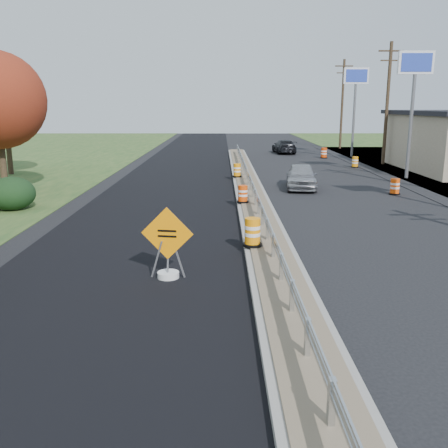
{
  "coord_description": "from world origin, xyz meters",
  "views": [
    {
      "loc": [
        -1.54,
        -16.2,
        4.61
      ],
      "look_at": [
        -1.46,
        -1.45,
        1.1
      ],
      "focal_mm": 40.0,
      "sensor_mm": 36.0,
      "label": 1
    }
  ],
  "objects_px": {
    "barrel_shoulder_mid": "(355,162)",
    "barrel_shoulder_far": "(324,153)",
    "barrel_median_far": "(237,171)",
    "car_silver": "(301,176)",
    "barrel_median_mid": "(243,194)",
    "barrel_shoulder_near": "(395,187)",
    "car_dark_far": "(284,146)",
    "caution_sign": "(168,260)",
    "barrel_median_near": "(252,233)"
  },
  "relations": [
    {
      "from": "barrel_shoulder_near",
      "to": "barrel_shoulder_mid",
      "type": "height_order",
      "value": "barrel_shoulder_near"
    },
    {
      "from": "caution_sign",
      "to": "barrel_median_mid",
      "type": "xyz_separation_m",
      "value": [
        2.45,
        9.76,
        0.11
      ]
    },
    {
      "from": "barrel_shoulder_mid",
      "to": "car_dark_far",
      "type": "relative_size",
      "value": 0.18
    },
    {
      "from": "caution_sign",
      "to": "car_silver",
      "type": "distance_m",
      "value": 16.31
    },
    {
      "from": "barrel_shoulder_near",
      "to": "barrel_shoulder_far",
      "type": "relative_size",
      "value": 0.91
    },
    {
      "from": "barrel_shoulder_mid",
      "to": "car_silver",
      "type": "xyz_separation_m",
      "value": [
        -5.67,
        -9.91,
        0.31
      ]
    },
    {
      "from": "barrel_median_mid",
      "to": "car_dark_far",
      "type": "xyz_separation_m",
      "value": [
        5.24,
        27.08,
        0.05
      ]
    },
    {
      "from": "barrel_shoulder_mid",
      "to": "caution_sign",
      "type": "bearing_deg",
      "value": -114.97
    },
    {
      "from": "caution_sign",
      "to": "barrel_median_near",
      "type": "distance_m",
      "value": 3.43
    },
    {
      "from": "barrel_median_far",
      "to": "car_dark_far",
      "type": "height_order",
      "value": "car_dark_far"
    },
    {
      "from": "barrel_shoulder_far",
      "to": "car_silver",
      "type": "height_order",
      "value": "car_silver"
    },
    {
      "from": "barrel_median_near",
      "to": "car_silver",
      "type": "bearing_deg",
      "value": 74.42
    },
    {
      "from": "barrel_median_near",
      "to": "barrel_median_mid",
      "type": "relative_size",
      "value": 1.14
    },
    {
      "from": "barrel_shoulder_near",
      "to": "caution_sign",
      "type": "bearing_deg",
      "value": -129.06
    },
    {
      "from": "barrel_median_far",
      "to": "barrel_shoulder_mid",
      "type": "bearing_deg",
      "value": 36.28
    },
    {
      "from": "barrel_median_near",
      "to": "car_dark_far",
      "type": "bearing_deg",
      "value": 81.35
    },
    {
      "from": "car_dark_far",
      "to": "barrel_shoulder_mid",
      "type": "bearing_deg",
      "value": 105.18
    },
    {
      "from": "barrel_median_near",
      "to": "barrel_shoulder_near",
      "type": "relative_size",
      "value": 1.06
    },
    {
      "from": "caution_sign",
      "to": "car_silver",
      "type": "xyz_separation_m",
      "value": [
        6.01,
        15.16,
        0.2
      ]
    },
    {
      "from": "barrel_median_far",
      "to": "barrel_shoulder_near",
      "type": "relative_size",
      "value": 0.97
    },
    {
      "from": "barrel_median_far",
      "to": "barrel_shoulder_far",
      "type": "height_order",
      "value": "barrel_median_far"
    },
    {
      "from": "barrel_median_mid",
      "to": "barrel_shoulder_far",
      "type": "bearing_deg",
      "value": 69.69
    },
    {
      "from": "caution_sign",
      "to": "barrel_median_mid",
      "type": "bearing_deg",
      "value": 85.01
    },
    {
      "from": "barrel_median_far",
      "to": "car_silver",
      "type": "relative_size",
      "value": 0.2
    },
    {
      "from": "barrel_shoulder_near",
      "to": "barrel_median_far",
      "type": "bearing_deg",
      "value": 147.93
    },
    {
      "from": "barrel_shoulder_mid",
      "to": "car_silver",
      "type": "relative_size",
      "value": 0.2
    },
    {
      "from": "barrel_median_mid",
      "to": "car_silver",
      "type": "xyz_separation_m",
      "value": [
        3.56,
        5.4,
        0.09
      ]
    },
    {
      "from": "barrel_shoulder_far",
      "to": "barrel_shoulder_mid",
      "type": "bearing_deg",
      "value": -81.85
    },
    {
      "from": "caution_sign",
      "to": "barrel_shoulder_near",
      "type": "bearing_deg",
      "value": 60.04
    },
    {
      "from": "barrel_median_far",
      "to": "barrel_shoulder_mid",
      "type": "xyz_separation_m",
      "value": [
        9.22,
        6.77,
        -0.23
      ]
    },
    {
      "from": "barrel_shoulder_far",
      "to": "barrel_median_far",
      "type": "bearing_deg",
      "value": -121.0
    },
    {
      "from": "caution_sign",
      "to": "barrel_shoulder_near",
      "type": "distance_m",
      "value": 16.93
    },
    {
      "from": "barrel_shoulder_near",
      "to": "car_silver",
      "type": "height_order",
      "value": "car_silver"
    },
    {
      "from": "car_dark_far",
      "to": "caution_sign",
      "type": "bearing_deg",
      "value": 74.7
    },
    {
      "from": "barrel_median_mid",
      "to": "barrel_median_far",
      "type": "xyz_separation_m",
      "value": [
        0.0,
        8.53,
        0.02
      ]
    },
    {
      "from": "barrel_median_near",
      "to": "barrel_shoulder_near",
      "type": "xyz_separation_m",
      "value": [
        8.22,
        10.75,
        -0.26
      ]
    },
    {
      "from": "barrel_median_mid",
      "to": "car_dark_far",
      "type": "distance_m",
      "value": 27.59
    },
    {
      "from": "caution_sign",
      "to": "barrel_shoulder_far",
      "type": "bearing_deg",
      "value": 80.64
    },
    {
      "from": "barrel_median_near",
      "to": "barrel_shoulder_mid",
      "type": "bearing_deg",
      "value": 67.86
    },
    {
      "from": "barrel_shoulder_far",
      "to": "car_dark_far",
      "type": "height_order",
      "value": "car_dark_far"
    },
    {
      "from": "barrel_median_mid",
      "to": "barrel_shoulder_mid",
      "type": "distance_m",
      "value": 17.87
    },
    {
      "from": "barrel_shoulder_mid",
      "to": "barrel_shoulder_far",
      "type": "bearing_deg",
      "value": 98.15
    },
    {
      "from": "caution_sign",
      "to": "barrel_median_far",
      "type": "bearing_deg",
      "value": 91.47
    },
    {
      "from": "caution_sign",
      "to": "barrel_shoulder_mid",
      "type": "distance_m",
      "value": 27.65
    },
    {
      "from": "caution_sign",
      "to": "barrel_median_far",
      "type": "height_order",
      "value": "caution_sign"
    },
    {
      "from": "car_silver",
      "to": "barrel_median_near",
      "type": "bearing_deg",
      "value": -98.77
    },
    {
      "from": "car_dark_far",
      "to": "barrel_median_far",
      "type": "bearing_deg",
      "value": 70.72
    },
    {
      "from": "caution_sign",
      "to": "barrel_shoulder_mid",
      "type": "xyz_separation_m",
      "value": [
        11.67,
        25.07,
        -0.11
      ]
    },
    {
      "from": "barrel_median_near",
      "to": "barrel_shoulder_far",
      "type": "bearing_deg",
      "value": 74.46
    },
    {
      "from": "barrel_median_near",
      "to": "barrel_shoulder_far",
      "type": "height_order",
      "value": "barrel_median_near"
    }
  ]
}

